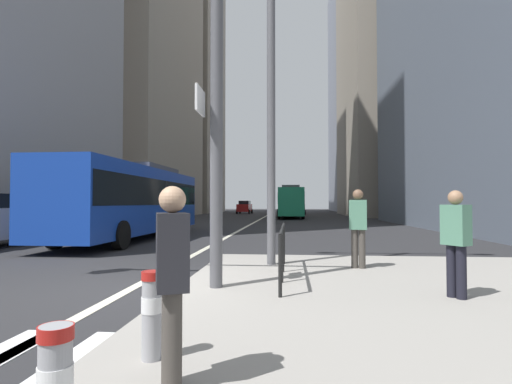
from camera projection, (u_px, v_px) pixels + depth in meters
ground_plane at (247, 226)px, 27.23m from camera, size 160.00×160.00×0.00m
median_island at (462, 306)px, 5.84m from camera, size 9.00×10.00×0.15m
lane_centre_line at (259, 220)px, 37.19m from camera, size 0.20×80.00×0.01m
office_tower_left_far at (180, 88)px, 68.16m from camera, size 13.13×16.34×43.15m
office_tower_right_mid at (398, 54)px, 51.23m from camera, size 13.72×19.27×41.83m
office_tower_right_far at (363, 91)px, 76.11m from camera, size 10.94×25.14×46.64m
city_bus_blue_oncoming at (133, 198)px, 17.53m from camera, size 2.80×12.00×3.40m
city_bus_red_receding at (290, 201)px, 42.74m from camera, size 2.85×11.78×3.40m
car_oncoming_mid at (245, 207)px, 59.00m from camera, size 2.17×4.20×1.94m
car_receding_near at (298, 207)px, 55.32m from camera, size 2.11×4.63×1.94m
car_receding_far at (295, 207)px, 60.35m from camera, size 2.09×4.22×1.94m
traffic_signal_gantry at (112, 64)px, 7.07m from camera, size 5.77×0.65×6.00m
street_lamp_post at (271, 50)px, 9.47m from camera, size 5.50×0.32×8.00m
bollard_left at (152, 310)px, 3.68m from camera, size 0.20×0.20×0.81m
pedestrian_railing at (282, 241)px, 7.77m from camera, size 0.06×3.42×0.98m
pedestrian_waiting at (456, 238)px, 6.06m from camera, size 0.41×0.45×1.65m
pedestrian_walking at (172, 277)px, 3.10m from camera, size 0.36×0.44×1.59m
pedestrian_far at (358, 224)px, 8.82m from camera, size 0.42×0.31×1.76m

